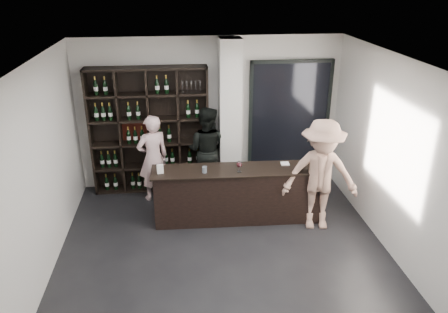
{
  "coord_description": "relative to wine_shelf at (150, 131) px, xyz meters",
  "views": [
    {
      "loc": [
        -0.62,
        -5.26,
        3.96
      ],
      "look_at": [
        0.09,
        1.1,
        1.24
      ],
      "focal_mm": 35.0,
      "sensor_mm": 36.0,
      "label": 1
    }
  ],
  "objects": [
    {
      "name": "taster_pink",
      "position": [
        0.05,
        -0.4,
        -0.38
      ],
      "size": [
        0.7,
        0.6,
        1.63
      ],
      "primitive_type": "imported",
      "rotation": [
        0.0,
        0.0,
        3.56
      ],
      "color": "beige",
      "rests_on": "floor"
    },
    {
      "name": "wine_shelf",
      "position": [
        0.0,
        0.0,
        0.0
      ],
      "size": [
        2.2,
        0.35,
        2.4
      ],
      "primitive_type": null,
      "color": "black",
      "rests_on": "floor"
    },
    {
      "name": "floor",
      "position": [
        1.15,
        -2.57,
        -1.2
      ],
      "size": [
        5.0,
        5.5,
        0.01
      ],
      "primitive_type": "cube",
      "color": "black",
      "rests_on": "ground"
    },
    {
      "name": "spit_cup",
      "position": [
        0.93,
        -1.42,
        -0.2
      ],
      "size": [
        0.1,
        0.1,
        0.11
      ],
      "primitive_type": "cylinder",
      "rotation": [
        0.0,
        0.0,
        0.24
      ],
      "color": "#AAB9C8",
      "rests_on": "tasting_counter"
    },
    {
      "name": "customer",
      "position": [
        2.77,
        -1.71,
        -0.26
      ],
      "size": [
        1.31,
        0.87,
        1.88
      ],
      "primitive_type": "imported",
      "rotation": [
        0.0,
        0.0,
        -0.15
      ],
      "color": "#A17A68",
      "rests_on": "floor"
    },
    {
      "name": "glass_panel",
      "position": [
        2.7,
        0.12,
        0.2
      ],
      "size": [
        1.6,
        0.08,
        2.1
      ],
      "color": "black",
      "rests_on": "floor"
    },
    {
      "name": "napkin_stack",
      "position": [
        2.3,
        -1.24,
        -0.24
      ],
      "size": [
        0.14,
        0.14,
        0.02
      ],
      "primitive_type": "cube",
      "rotation": [
        0.0,
        0.0,
        -0.06
      ],
      "color": "white",
      "rests_on": "tasting_counter"
    },
    {
      "name": "tasting_counter",
      "position": [
        1.5,
        -1.34,
        -0.72
      ],
      "size": [
        2.89,
        0.61,
        0.95
      ],
      "rotation": [
        0.0,
        0.0,
        -0.03
      ],
      "color": "black",
      "rests_on": "floor"
    },
    {
      "name": "wine_glass",
      "position": [
        1.49,
        -1.45,
        -0.14
      ],
      "size": [
        0.11,
        0.11,
        0.22
      ],
      "primitive_type": null,
      "rotation": [
        0.0,
        0.0,
        -0.25
      ],
      "color": "white",
      "rests_on": "tasting_counter"
    },
    {
      "name": "structural_column",
      "position": [
        1.5,
        -0.1,
        0.25
      ],
      "size": [
        0.4,
        0.4,
        2.9
      ],
      "primitive_type": "cube",
      "color": "silver",
      "rests_on": "floor"
    },
    {
      "name": "taster_black",
      "position": [
        1.05,
        -0.17,
        -0.36
      ],
      "size": [
        1.0,
        0.9,
        1.68
      ],
      "primitive_type": "imported",
      "rotation": [
        0.0,
        0.0,
        2.75
      ],
      "color": "black",
      "rests_on": "floor"
    },
    {
      "name": "card_stand",
      "position": [
        0.21,
        -1.36,
        -0.18
      ],
      "size": [
        0.11,
        0.07,
        0.15
      ],
      "primitive_type": "cube",
      "rotation": [
        0.0,
        0.0,
        0.18
      ],
      "color": "white",
      "rests_on": "tasting_counter"
    }
  ]
}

